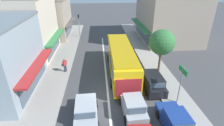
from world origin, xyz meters
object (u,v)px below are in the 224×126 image
object	(u,v)px
hatchback_queue_far_back	(133,106)
traffic_light_downstreet	(79,22)
parked_sedan_kerb_front	(176,122)
parked_wagon_kerb_second	(152,81)
directional_road_sign	(182,77)
city_bus	(121,59)
street_tree_right	(162,42)
sedan_behind_bus_near	(86,112)
pedestrian_with_handbag_near	(65,64)

from	to	relation	value
hatchback_queue_far_back	traffic_light_downstreet	bearing A→B (deg)	105.89
parked_sedan_kerb_front	parked_wagon_kerb_second	xyz separation A→B (m)	(-0.19, 5.52, 0.08)
hatchback_queue_far_back	directional_road_sign	distance (m)	4.68
parked_wagon_kerb_second	directional_road_sign	xyz separation A→B (m)	(1.58, -2.64, 1.93)
city_bus	directional_road_sign	size ratio (longest dim) A/B	3.02
parked_wagon_kerb_second	street_tree_right	bearing A→B (deg)	60.33
city_bus	hatchback_queue_far_back	size ratio (longest dim) A/B	2.89
sedan_behind_bus_near	parked_sedan_kerb_front	size ratio (longest dim) A/B	1.01
sedan_behind_bus_near	pedestrian_with_handbag_near	world-z (taller)	pedestrian_with_handbag_near
hatchback_queue_far_back	traffic_light_downstreet	distance (m)	22.39
pedestrian_with_handbag_near	sedan_behind_bus_near	bearing A→B (deg)	-70.00
sedan_behind_bus_near	pedestrian_with_handbag_near	size ratio (longest dim) A/B	2.62
sedan_behind_bus_near	pedestrian_with_handbag_near	distance (m)	8.27
directional_road_sign	hatchback_queue_far_back	bearing A→B (deg)	-167.64
directional_road_sign	sedan_behind_bus_near	bearing A→B (deg)	-171.05
directional_road_sign	street_tree_right	size ratio (longest dim) A/B	0.70
sedan_behind_bus_near	hatchback_queue_far_back	size ratio (longest dim) A/B	1.13
traffic_light_downstreet	directional_road_sign	distance (m)	22.94
street_tree_right	city_bus	bearing A→B (deg)	177.54
traffic_light_downstreet	directional_road_sign	size ratio (longest dim) A/B	1.17
sedan_behind_bus_near	parked_sedan_kerb_front	world-z (taller)	same
pedestrian_with_handbag_near	parked_wagon_kerb_second	bearing A→B (deg)	-22.93
parked_sedan_kerb_front	parked_wagon_kerb_second	distance (m)	5.52
city_bus	traffic_light_downstreet	xyz separation A→B (m)	(-5.96, 14.69, 0.97)
city_bus	street_tree_right	xyz separation A→B (m)	(4.42, -0.19, 1.86)
parked_wagon_kerb_second	street_tree_right	xyz separation A→B (m)	(1.72, 3.01, 2.99)
hatchback_queue_far_back	directional_road_sign	xyz separation A→B (m)	(4.15, 0.91, 1.97)
city_bus	pedestrian_with_handbag_near	xyz separation A→B (m)	(-6.46, 0.68, -0.81)
hatchback_queue_far_back	directional_road_sign	size ratio (longest dim) A/B	1.05
city_bus	parked_wagon_kerb_second	size ratio (longest dim) A/B	2.40
sedan_behind_bus_near	street_tree_right	bearing A→B (deg)	40.54
traffic_light_downstreet	street_tree_right	size ratio (longest dim) A/B	0.81
street_tree_right	pedestrian_with_handbag_near	bearing A→B (deg)	175.45
city_bus	hatchback_queue_far_back	distance (m)	6.85
city_bus	street_tree_right	distance (m)	4.80
directional_road_sign	pedestrian_with_handbag_near	bearing A→B (deg)	148.79
parked_sedan_kerb_front	pedestrian_with_handbag_near	distance (m)	13.27
city_bus	traffic_light_downstreet	size ratio (longest dim) A/B	2.59
parked_wagon_kerb_second	parked_sedan_kerb_front	bearing A→B (deg)	-88.01
street_tree_right	parked_sedan_kerb_front	bearing A→B (deg)	-100.13
parked_sedan_kerb_front	street_tree_right	xyz separation A→B (m)	(1.52, 8.53, 3.08)
parked_wagon_kerb_second	pedestrian_with_handbag_near	world-z (taller)	pedestrian_with_handbag_near
sedan_behind_bus_near	directional_road_sign	bearing A→B (deg)	8.95
hatchback_queue_far_back	parked_sedan_kerb_front	xyz separation A→B (m)	(2.76, -1.97, -0.05)
sedan_behind_bus_near	pedestrian_with_handbag_near	xyz separation A→B (m)	(-2.82, 7.76, 0.40)
city_bus	parked_wagon_kerb_second	world-z (taller)	city_bus
traffic_light_downstreet	pedestrian_with_handbag_near	xyz separation A→B (m)	(-0.50, -14.01, -1.79)
sedan_behind_bus_near	traffic_light_downstreet	xyz separation A→B (m)	(-2.32, 21.77, 2.19)
city_bus	parked_sedan_kerb_front	distance (m)	9.27
traffic_light_downstreet	directional_road_sign	world-z (taller)	traffic_light_downstreet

